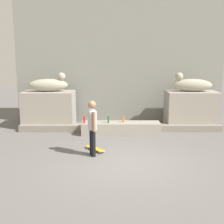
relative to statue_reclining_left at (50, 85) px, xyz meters
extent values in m
plane|color=#605E5B|center=(2.93, -4.22, -1.79)|extent=(40.00, 40.00, 0.00)
cube|color=gray|center=(2.93, 1.29, 1.66)|extent=(9.14, 0.60, 6.90)
cube|color=gray|center=(-0.04, 0.00, -1.04)|extent=(2.09, 1.24, 1.50)
cube|color=gray|center=(5.90, 0.00, -1.04)|extent=(2.09, 1.24, 1.50)
ellipsoid|color=#A39F88|center=(-0.04, 0.00, -0.02)|extent=(1.64, 0.69, 0.52)
sphere|color=#A39F88|center=(0.51, 0.04, 0.33)|extent=(0.32, 0.32, 0.32)
ellipsoid|color=#A39F88|center=(5.90, 0.00, -0.02)|extent=(1.63, 0.67, 0.52)
sphere|color=#A39F88|center=(5.35, 0.03, 0.33)|extent=(0.32, 0.32, 0.32)
cube|color=gray|center=(2.93, -1.17, -1.56)|extent=(2.98, 0.70, 0.46)
cylinder|color=black|center=(2.03, -3.70, -1.38)|extent=(0.14, 0.14, 0.82)
cylinder|color=black|center=(1.98, -3.51, -1.38)|extent=(0.14, 0.14, 0.82)
cube|color=silver|center=(2.01, -3.60, -0.69)|extent=(0.29, 0.40, 0.56)
sphere|color=#8C6647|center=(2.01, -3.60, -0.23)|extent=(0.23, 0.23, 0.23)
cylinder|color=#8C6647|center=(2.07, -3.82, -0.70)|extent=(0.09, 0.09, 0.58)
cylinder|color=#8C6647|center=(1.94, -3.39, -0.70)|extent=(0.09, 0.09, 0.58)
cube|color=gold|center=(2.05, -3.16, -1.72)|extent=(0.67, 0.74, 0.02)
cylinder|color=white|center=(1.80, -2.97, -1.76)|extent=(0.06, 0.06, 0.06)
cylinder|color=white|center=(1.91, -2.88, -1.76)|extent=(0.06, 0.06, 0.06)
cylinder|color=white|center=(2.19, -3.43, -1.76)|extent=(0.06, 0.06, 0.06)
cylinder|color=white|center=(2.30, -3.34, -1.76)|extent=(0.06, 0.06, 0.06)
cylinder|color=red|center=(1.55, -1.29, -1.20)|extent=(0.08, 0.08, 0.25)
cylinder|color=red|center=(1.55, -1.29, -1.05)|extent=(0.04, 0.04, 0.06)
cylinder|color=yellow|center=(1.55, -1.29, -1.01)|extent=(0.04, 0.04, 0.01)
cylinder|color=orange|center=(3.03, -1.14, -1.23)|extent=(0.07, 0.07, 0.18)
cylinder|color=orange|center=(3.03, -1.14, -1.11)|extent=(0.03, 0.03, 0.06)
cylinder|color=yellow|center=(3.03, -1.14, -1.08)|extent=(0.04, 0.04, 0.01)
cylinder|color=#1E722D|center=(2.46, -1.27, -1.20)|extent=(0.07, 0.07, 0.25)
cylinder|color=#1E722D|center=(2.46, -1.27, -1.04)|extent=(0.03, 0.03, 0.06)
cylinder|color=yellow|center=(2.46, -1.27, -1.01)|extent=(0.04, 0.04, 0.01)
cube|color=gray|center=(2.93, -0.64, -1.66)|extent=(8.02, 0.50, 0.25)
camera|label=1|loc=(2.59, -12.14, 1.21)|focal=47.43mm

